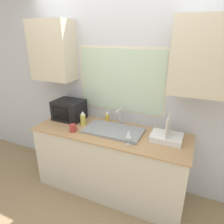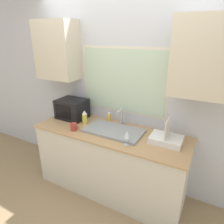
{
  "view_description": "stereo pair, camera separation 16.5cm",
  "coord_description": "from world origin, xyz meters",
  "px_view_note": "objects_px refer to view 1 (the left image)",
  "views": [
    {
      "loc": [
        0.93,
        -1.72,
        2.04
      ],
      "look_at": [
        0.04,
        0.3,
        1.17
      ],
      "focal_mm": 32.0,
      "sensor_mm": 36.0,
      "label": 1
    },
    {
      "loc": [
        1.08,
        -1.65,
        2.04
      ],
      "look_at": [
        0.04,
        0.3,
        1.17
      ],
      "focal_mm": 32.0,
      "sensor_mm": 36.0,
      "label": 2
    }
  ],
  "objects_px": {
    "microwave": "(69,110)",
    "mug_near_sink": "(73,128)",
    "soap_bottle": "(107,118)",
    "wine_glass": "(129,134)",
    "dish_rack": "(167,137)",
    "spray_bottle": "(83,118)",
    "faucet": "(120,116)"
  },
  "relations": [
    {
      "from": "soap_bottle",
      "to": "mug_near_sink",
      "type": "height_order",
      "value": "soap_bottle"
    },
    {
      "from": "faucet",
      "to": "dish_rack",
      "type": "bearing_deg",
      "value": -14.17
    },
    {
      "from": "microwave",
      "to": "spray_bottle",
      "type": "bearing_deg",
      "value": -17.59
    },
    {
      "from": "microwave",
      "to": "dish_rack",
      "type": "relative_size",
      "value": 1.14
    },
    {
      "from": "faucet",
      "to": "wine_glass",
      "type": "xyz_separation_m",
      "value": [
        0.27,
        -0.42,
        -0.02
      ]
    },
    {
      "from": "faucet",
      "to": "wine_glass",
      "type": "height_order",
      "value": "faucet"
    },
    {
      "from": "spray_bottle",
      "to": "soap_bottle",
      "type": "bearing_deg",
      "value": 36.27
    },
    {
      "from": "spray_bottle",
      "to": "mug_near_sink",
      "type": "xyz_separation_m",
      "value": [
        -0.01,
        -0.23,
        -0.05
      ]
    },
    {
      "from": "dish_rack",
      "to": "spray_bottle",
      "type": "height_order",
      "value": "dish_rack"
    },
    {
      "from": "spray_bottle",
      "to": "wine_glass",
      "type": "relative_size",
      "value": 1.16
    },
    {
      "from": "faucet",
      "to": "wine_glass",
      "type": "relative_size",
      "value": 1.45
    },
    {
      "from": "microwave",
      "to": "wine_glass",
      "type": "relative_size",
      "value": 2.44
    },
    {
      "from": "soap_bottle",
      "to": "spray_bottle",
      "type": "bearing_deg",
      "value": -143.73
    },
    {
      "from": "microwave",
      "to": "mug_near_sink",
      "type": "height_order",
      "value": "microwave"
    },
    {
      "from": "microwave",
      "to": "mug_near_sink",
      "type": "relative_size",
      "value": 3.48
    },
    {
      "from": "soap_bottle",
      "to": "dish_rack",
      "type": "bearing_deg",
      "value": -11.76
    },
    {
      "from": "microwave",
      "to": "wine_glass",
      "type": "height_order",
      "value": "microwave"
    },
    {
      "from": "mug_near_sink",
      "to": "dish_rack",
      "type": "bearing_deg",
      "value": 12.72
    },
    {
      "from": "microwave",
      "to": "mug_near_sink",
      "type": "bearing_deg",
      "value": -49.32
    },
    {
      "from": "mug_near_sink",
      "to": "spray_bottle",
      "type": "bearing_deg",
      "value": 87.84
    },
    {
      "from": "faucet",
      "to": "spray_bottle",
      "type": "bearing_deg",
      "value": -158.31
    },
    {
      "from": "dish_rack",
      "to": "faucet",
      "type": "bearing_deg",
      "value": 165.83
    },
    {
      "from": "faucet",
      "to": "mug_near_sink",
      "type": "xyz_separation_m",
      "value": [
        -0.47,
        -0.41,
        -0.09
      ]
    },
    {
      "from": "dish_rack",
      "to": "wine_glass",
      "type": "distance_m",
      "value": 0.46
    },
    {
      "from": "wine_glass",
      "to": "soap_bottle",
      "type": "bearing_deg",
      "value": 137.15
    },
    {
      "from": "faucet",
      "to": "mug_near_sink",
      "type": "relative_size",
      "value": 2.06
    },
    {
      "from": "mug_near_sink",
      "to": "wine_glass",
      "type": "bearing_deg",
      "value": -0.44
    },
    {
      "from": "dish_rack",
      "to": "wine_glass",
      "type": "relative_size",
      "value": 2.13
    },
    {
      "from": "soap_bottle",
      "to": "wine_glass",
      "type": "distance_m",
      "value": 0.64
    },
    {
      "from": "wine_glass",
      "to": "spray_bottle",
      "type": "bearing_deg",
      "value": 162.22
    },
    {
      "from": "faucet",
      "to": "dish_rack",
      "type": "distance_m",
      "value": 0.67
    },
    {
      "from": "microwave",
      "to": "spray_bottle",
      "type": "relative_size",
      "value": 2.1
    }
  ]
}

